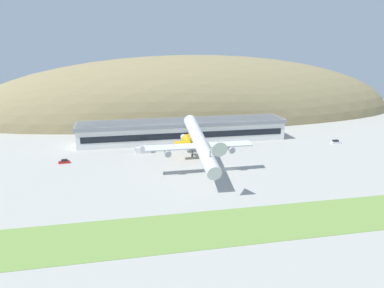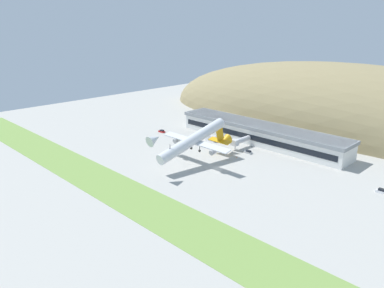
{
  "view_description": "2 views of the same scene",
  "coord_description": "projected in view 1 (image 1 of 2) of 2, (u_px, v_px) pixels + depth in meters",
  "views": [
    {
      "loc": [
        -39.74,
        -124.91,
        44.32
      ],
      "look_at": [
        -13.58,
        0.83,
        9.91
      ],
      "focal_mm": 35.0,
      "sensor_mm": 36.0,
      "label": 1
    },
    {
      "loc": [
        98.85,
        -114.02,
        60.01
      ],
      "look_at": [
        -10.49,
        -5.39,
        9.97
      ],
      "focal_mm": 35.0,
      "sensor_mm": 36.0,
      "label": 2
    }
  ],
  "objects": [
    {
      "name": "service_car_1",
      "position": [
        64.0,
        162.0,
        143.66
      ],
      "size": [
        4.19,
        2.01,
        1.51
      ],
      "color": "#B21E1E",
      "rests_on": "ground_plane"
    },
    {
      "name": "jetway_0",
      "position": [
        186.0,
        141.0,
        161.17
      ],
      "size": [
        3.38,
        12.97,
        5.43
      ],
      "color": "silver",
      "rests_on": "ground_plane"
    },
    {
      "name": "grass_strip_foreground",
      "position": [
        278.0,
        221.0,
        96.51
      ],
      "size": [
        323.44,
        19.32,
        0.08
      ],
      "primitive_type": "cube",
      "color": "#759947",
      "rests_on": "ground_plane"
    },
    {
      "name": "terminal_building",
      "position": [
        183.0,
        129.0,
        175.08
      ],
      "size": [
        96.75,
        16.42,
        9.88
      ],
      "color": "white",
      "rests_on": "ground_plane"
    },
    {
      "name": "traffic_cone_0",
      "position": [
        211.0,
        156.0,
        152.23
      ],
      "size": [
        0.52,
        0.52,
        0.58
      ],
      "color": "orange",
      "rests_on": "ground_plane"
    },
    {
      "name": "fuel_truck",
      "position": [
        144.0,
        149.0,
        157.24
      ],
      "size": [
        6.71,
        2.83,
        3.02
      ],
      "color": "silver",
      "rests_on": "ground_plane"
    },
    {
      "name": "hill_backdrop",
      "position": [
        192.0,
        116.0,
        238.87
      ],
      "size": [
        274.99,
        88.19,
        75.74
      ],
      "primitive_type": "ellipsoid",
      "color": "#8E7F56",
      "rests_on": "ground_plane"
    },
    {
      "name": "cargo_airplane",
      "position": [
        200.0,
        144.0,
        129.43
      ],
      "size": [
        37.93,
        49.4,
        15.92
      ],
      "color": "silver"
    },
    {
      "name": "service_car_2",
      "position": [
        205.0,
        149.0,
        160.65
      ],
      "size": [
        4.26,
        2.05,
        1.46
      ],
      "color": "#999EA3",
      "rests_on": "ground_plane"
    },
    {
      "name": "service_car_0",
      "position": [
        336.0,
        142.0,
        172.2
      ],
      "size": [
        4.62,
        2.0,
        1.65
      ],
      "color": "silver",
      "rests_on": "ground_plane"
    },
    {
      "name": "ground_plane",
      "position": [
        229.0,
        169.0,
        137.41
      ],
      "size": [
        359.38,
        359.38,
        0.0
      ],
      "primitive_type": "plane",
      "color": "#ADAAA3"
    }
  ]
}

